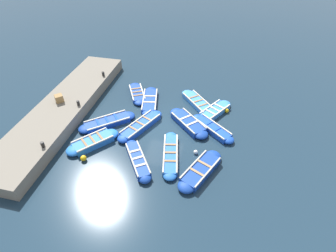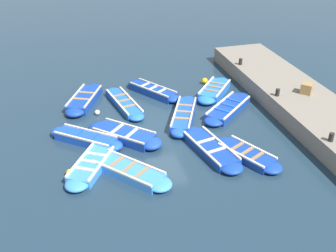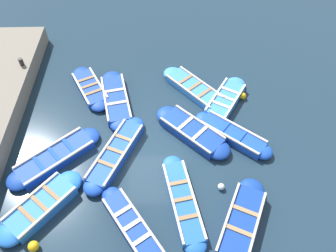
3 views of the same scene
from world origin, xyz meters
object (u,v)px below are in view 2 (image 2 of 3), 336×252
(boat_tucked, at_px, (247,154))
(boat_stern_in, at_px, (85,99))
(boat_mid_row, at_px, (91,165))
(boat_drifting, at_px, (184,115))
(boat_outer_left, at_px, (214,90))
(boat_far_corner, at_px, (153,91))
(wooden_crate, at_px, (307,88))
(boat_outer_right, at_px, (124,135))
(buoy_white_drifting, at_px, (97,112))
(buoy_orange_near, at_px, (70,173))
(boat_bow_out, at_px, (228,108))
(buoy_yellow_far, at_px, (205,81))
(bollard_north, at_px, (241,62))
(bollard_mid_north, at_px, (278,92))
(boat_broadside, at_px, (129,171))
(boat_end_of_row, at_px, (86,139))
(bollard_mid_south, at_px, (331,137))
(boat_alongside, at_px, (211,149))

(boat_tucked, distance_m, boat_stern_in, 8.80)
(boat_mid_row, height_order, boat_drifting, boat_drifting)
(boat_outer_left, distance_m, boat_stern_in, 6.76)
(boat_mid_row, bearing_deg, boat_stern_in, -92.73)
(boat_far_corner, height_order, wooden_crate, wooden_crate)
(boat_outer_right, xyz_separation_m, buoy_white_drifting, (0.86, -2.51, -0.07))
(boat_far_corner, bearing_deg, buoy_orange_near, 51.99)
(boat_bow_out, distance_m, boat_outer_right, 5.42)
(boat_drifting, relative_size, boat_outer_right, 1.19)
(boat_tucked, bearing_deg, buoy_yellow_far, -96.94)
(boat_drifting, relative_size, bollard_north, 11.09)
(boat_outer_right, xyz_separation_m, wooden_crate, (-9.02, -0.43, 0.88))
(boat_drifting, xyz_separation_m, buoy_orange_near, (5.43, 3.02, -0.04))
(bollard_mid_north, relative_size, wooden_crate, 0.69)
(boat_broadside, bearing_deg, boat_mid_row, -29.65)
(boat_bow_out, relative_size, buoy_orange_near, 11.80)
(bollard_north, relative_size, buoy_orange_near, 1.17)
(boat_mid_row, relative_size, buoy_orange_near, 10.87)
(boat_tucked, relative_size, buoy_yellow_far, 9.39)
(boat_end_of_row, xyz_separation_m, bollard_mid_north, (-9.15, -0.36, 0.82))
(boat_mid_row, height_order, boat_broadside, boat_mid_row)
(buoy_yellow_far, bearing_deg, boat_outer_left, 91.96)
(boat_mid_row, distance_m, boat_stern_in, 5.68)
(boat_far_corner, xyz_separation_m, boat_outer_right, (2.24, 3.95, 0.01))
(boat_outer_left, relative_size, boat_mid_row, 0.97)
(bollard_north, relative_size, bollard_mid_north, 1.00)
(boat_outer_left, relative_size, boat_stern_in, 0.87)
(boat_far_corner, bearing_deg, boat_drifting, 104.54)
(boat_end_of_row, relative_size, bollard_mid_south, 9.03)
(boat_tucked, relative_size, boat_mid_row, 0.99)
(buoy_orange_near, bearing_deg, boat_outer_left, -146.58)
(boat_end_of_row, relative_size, boat_outer_right, 0.97)
(buoy_orange_near, bearing_deg, boat_bow_out, -158.01)
(boat_alongside, height_order, wooden_crate, wooden_crate)
(boat_tucked, bearing_deg, boat_bow_out, -102.44)
(buoy_white_drifting, bearing_deg, boat_drifting, 158.65)
(boat_far_corner, height_order, boat_stern_in, boat_stern_in)
(bollard_north, distance_m, bollard_mid_north, 4.16)
(boat_mid_row, relative_size, boat_broadside, 0.95)
(boat_far_corner, height_order, boat_drifting, boat_drifting)
(boat_stern_in, height_order, buoy_yellow_far, boat_stern_in)
(boat_broadside, xyz_separation_m, wooden_crate, (-9.31, -2.94, 0.91))
(boat_far_corner, bearing_deg, buoy_yellow_far, -170.22)
(boat_bow_out, xyz_separation_m, buoy_yellow_far, (-0.04, -3.38, 0.00))
(buoy_white_drifting, bearing_deg, wooden_crate, 168.13)
(boat_tucked, distance_m, buoy_orange_near, 6.92)
(boat_end_of_row, distance_m, boat_drifting, 4.70)
(boat_outer_right, relative_size, buoy_white_drifting, 12.94)
(boat_end_of_row, xyz_separation_m, boat_drifting, (-4.63, -0.81, 0.01))
(bollard_north, height_order, wooden_crate, wooden_crate)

